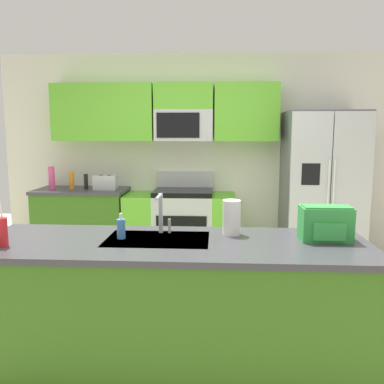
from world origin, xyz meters
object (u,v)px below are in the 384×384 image
pepper_mill (86,181)px  soap_dispenser (121,228)px  toaster (106,182)px  bottle_pink (52,178)px  backpack (325,223)px  paper_towel_roll (232,217)px  drink_cup_red (1,232)px  refrigerator (322,190)px  range_oven (180,226)px  bottle_orange (71,180)px  sink_faucet (161,210)px

pepper_mill → soap_dispenser: pepper_mill is taller
toaster → bottle_pink: size_ratio=0.99×
soap_dispenser → backpack: bearing=1.8°
pepper_mill → paper_towel_roll: size_ratio=0.79×
backpack → drink_cup_red: bearing=-172.6°
bottle_pink → drink_cup_red: drink_cup_red is taller
refrigerator → backpack: refrigerator is taller
range_oven → paper_towel_roll: bearing=-75.8°
refrigerator → toaster: bearing=179.6°
pepper_mill → bottle_orange: bottle_orange is taller
sink_faucet → backpack: size_ratio=0.88×
range_oven → backpack: backpack is taller
range_oven → drink_cup_red: bearing=-109.1°
toaster → sink_faucet: 2.35m
bottle_pink → paper_towel_roll: size_ratio=1.18×
bottle_pink → sink_faucet: same height
refrigerator → bottle_orange: (-3.08, 0.06, 0.09)m
pepper_mill → soap_dispenser: (1.01, -2.33, -0.03)m
refrigerator → sink_faucet: refrigerator is taller
refrigerator → range_oven: bearing=177.6°
toaster → pepper_mill: (-0.26, 0.05, 0.00)m
sink_faucet → paper_towel_roll: 0.49m
toaster → sink_faucet: bearing=-65.1°
bottle_pink → sink_faucet: bearing=-51.9°
pepper_mill → drink_cup_red: 2.57m
pepper_mill → bottle_pink: size_ratio=0.67×
bottle_pink → paper_towel_roll: (2.16, -2.12, -0.02)m
refrigerator → soap_dispenser: (-1.89, -2.26, 0.04)m
soap_dispenser → backpack: 1.34m
range_oven → bottle_pink: (-1.61, -0.06, 0.60)m
bottle_orange → bottle_pink: bottle_pink is taller
soap_dispenser → drink_cup_red: bearing=-162.2°
toaster → bottle_orange: bearing=174.6°
soap_dispenser → paper_towel_roll: size_ratio=0.71×
range_oven → bottle_orange: (-1.37, -0.01, 0.57)m
sink_faucet → soap_dispenser: 0.30m
bottle_orange → sink_faucet: 2.61m
refrigerator → sink_faucet: size_ratio=6.56×
soap_dispenser → backpack: backpack is taller
paper_towel_roll → backpack: bearing=-10.4°
sink_faucet → paper_towel_roll: size_ratio=1.17×
pepper_mill → paper_towel_roll: bearing=-51.3°
pepper_mill → sink_faucet: bearing=-60.1°
bottle_orange → paper_towel_roll: (1.92, -2.17, 0.01)m
toaster → soap_dispenser: toaster is taller
pepper_mill → drink_cup_red: size_ratio=0.63×
pepper_mill → bottle_orange: 0.18m
pepper_mill → paper_towel_roll: paper_towel_roll is taller
range_oven → paper_towel_roll: 2.32m
sink_faucet → drink_cup_red: 1.02m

